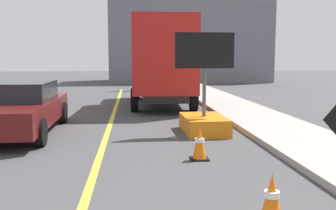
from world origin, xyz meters
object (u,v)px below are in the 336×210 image
arrow_board_trailer (204,115)px  highway_guide_sign (179,36)px  traffic_cone_mid_lane (200,143)px  box_truck (162,61)px  traffic_cone_near_sign (272,198)px  pickup_car (17,108)px

arrow_board_trailer → highway_guide_sign: 15.20m
highway_guide_sign → traffic_cone_mid_lane: highway_guide_sign is taller
box_truck → traffic_cone_near_sign: box_truck is taller
pickup_car → traffic_cone_near_sign: pickup_car is taller
box_truck → pickup_car: 7.29m
arrow_board_trailer → box_truck: box_truck is taller
traffic_cone_near_sign → box_truck: bearing=92.1°
pickup_car → highway_guide_sign: (6.15, 14.49, 2.72)m
traffic_cone_near_sign → traffic_cone_mid_lane: (-0.37, 2.99, 0.04)m
pickup_car → traffic_cone_mid_lane: pickup_car is taller
pickup_car → highway_guide_sign: bearing=67.0°
arrow_board_trailer → traffic_cone_near_sign: arrow_board_trailer is taller
arrow_board_trailer → highway_guide_sign: size_ratio=0.54×
box_truck → pickup_car: bearing=-127.4°
pickup_car → arrow_board_trailer: bearing=-4.3°
pickup_car → traffic_cone_mid_lane: size_ratio=7.16×
arrow_board_trailer → traffic_cone_near_sign: 5.76m
pickup_car → traffic_cone_near_sign: (4.80, -6.13, -0.40)m
highway_guide_sign → traffic_cone_mid_lane: size_ratio=7.26×
traffic_cone_mid_lane → arrow_board_trailer: bearing=77.6°
arrow_board_trailer → box_truck: bearing=96.3°
traffic_cone_mid_lane → traffic_cone_near_sign: bearing=-82.9°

